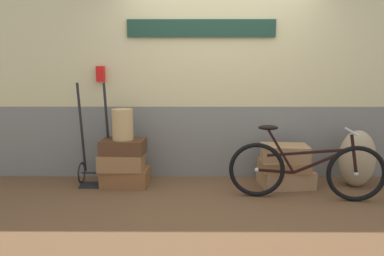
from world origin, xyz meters
The scene contains 12 objects.
ground centered at (0.00, 0.00, -0.03)m, with size 10.14×5.20×0.06m, color brown.
station_building centered at (0.01, 0.85, 1.30)m, with size 8.14×0.74×2.60m.
suitcase_0 centered at (-1.21, 0.39, 0.11)m, with size 0.57×0.38×0.22m, color brown.
suitcase_1 centered at (-1.25, 0.37, 0.32)m, with size 0.54×0.38×0.20m, color olive.
suitcase_2 centered at (-1.22, 0.37, 0.51)m, with size 0.53×0.35×0.18m, color #4C2D19.
suitcase_3 centered at (0.81, 0.39, 0.11)m, with size 0.62×0.44×0.21m, color #9E754C.
suitcase_4 centered at (0.77, 0.36, 0.28)m, with size 0.58×0.40×0.12m, color olive.
suitcase_5 centered at (0.77, 0.37, 0.43)m, with size 0.56×0.36×0.19m, color #9E754C.
wicker_basket centered at (-1.22, 0.38, 0.78)m, with size 0.26×0.26×0.38m, color tan.
luggage_trolley centered at (-1.60, 0.46, 0.31)m, with size 0.41×0.36×1.29m.
burlap_sack centered at (1.68, 0.38, 0.36)m, with size 0.44×0.37×0.71m, color #9E8966.
bicycle centered at (0.89, -0.05, 0.34)m, with size 1.70×0.46×0.84m.
Camera 1 is at (-0.35, -3.71, 1.44)m, focal length 31.68 mm.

